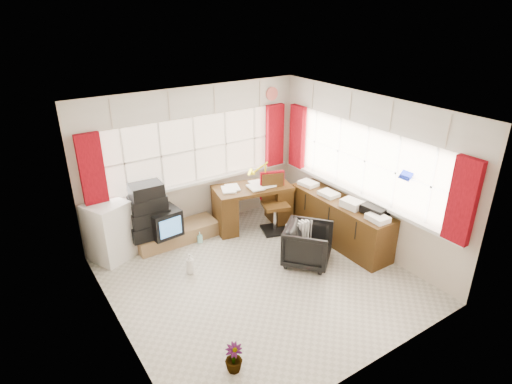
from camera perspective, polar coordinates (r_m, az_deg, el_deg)
ground at (r=6.40m, az=0.55°, el=-11.61°), size 4.00×4.00×0.00m
room_walls at (r=5.66m, az=0.61°, el=0.79°), size 4.00×4.00×4.00m
window_back at (r=7.43m, az=-7.83°, el=1.85°), size 3.70×0.12×3.60m
window_right at (r=7.06m, az=13.77°, el=0.11°), size 0.12×3.70×3.60m
curtains at (r=6.87m, az=2.69°, el=4.71°), size 3.83×3.83×1.15m
overhead_cabinets at (r=6.72m, az=2.93°, el=11.33°), size 3.98×3.98×0.48m
desk at (r=7.60m, az=-0.48°, el=-1.63°), size 1.45×0.92×0.81m
desk_lamp at (r=7.31m, az=1.25°, el=3.02°), size 0.20×0.19×0.47m
task_chair at (r=7.48m, az=2.35°, el=-1.05°), size 0.56×0.58×1.05m
office_chair at (r=6.66m, az=6.93°, el=-6.97°), size 0.97×0.97×0.64m
radiator at (r=6.88m, az=5.88°, el=-6.55°), size 0.40×0.16×0.60m
credenza at (r=7.28m, az=11.04°, el=-3.71°), size 0.50×2.00×0.85m
file_tray at (r=6.81m, az=15.63°, el=-2.26°), size 0.34×0.42×0.13m
tv_bench at (r=7.41m, az=-10.52°, el=-5.50°), size 1.40×0.50×0.25m
crt_tv at (r=7.08m, az=-12.18°, el=-3.96°), size 0.53×0.50×0.44m
hifi_stack at (r=7.02m, az=-14.12°, el=-2.65°), size 0.68×0.45×0.91m
mini_fridge at (r=7.04m, az=-19.01°, el=-4.95°), size 0.73×0.73×0.95m
spray_bottle_a at (r=6.53m, az=-8.80°, el=-9.41°), size 0.16×0.16×0.33m
spray_bottle_b at (r=7.31m, az=-7.51°, el=-6.00°), size 0.11×0.11×0.19m
flower_vase at (r=5.02m, az=-3.00°, el=-21.24°), size 0.25×0.25×0.35m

